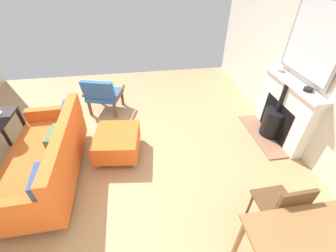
% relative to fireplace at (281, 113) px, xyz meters
% --- Properties ---
extents(ground_plane, '(5.93, 5.99, 0.01)m').
position_rel_fireplace_xyz_m(ground_plane, '(2.78, -0.05, -0.46)').
color(ground_plane, tan).
extents(wall_left, '(0.12, 5.99, 2.82)m').
position_rel_fireplace_xyz_m(wall_left, '(-0.19, -0.05, 0.96)').
color(wall_left, beige).
rests_on(wall_left, ground).
extents(fireplace, '(0.52, 1.33, 1.04)m').
position_rel_fireplace_xyz_m(fireplace, '(0.00, 0.00, 0.00)').
color(fireplace, '#93664C').
rests_on(fireplace, ground).
extents(mirror_over_mantel, '(0.04, 1.04, 1.04)m').
position_rel_fireplace_xyz_m(mirror_over_mantel, '(-0.10, 0.00, 1.17)').
color(mirror_over_mantel, gray).
extents(mantel_bowl_near, '(0.12, 0.12, 0.04)m').
position_rel_fireplace_xyz_m(mantel_bowl_near, '(-0.01, -0.35, 0.61)').
color(mantel_bowl_near, '#9E9384').
rests_on(mantel_bowl_near, fireplace).
extents(mantel_bowl_far, '(0.13, 0.13, 0.05)m').
position_rel_fireplace_xyz_m(mantel_bowl_far, '(-0.01, 0.32, 0.62)').
color(mantel_bowl_far, black).
rests_on(mantel_bowl_far, fireplace).
extents(sofa, '(0.89, 1.82, 0.84)m').
position_rel_fireplace_xyz_m(sofa, '(3.61, 0.41, -0.09)').
color(sofa, '#B2B2B7').
rests_on(sofa, ground).
extents(ottoman, '(0.72, 0.78, 0.41)m').
position_rel_fireplace_xyz_m(ottoman, '(2.71, 0.08, -0.21)').
color(ottoman, '#B2B2B7').
rests_on(ottoman, ground).
extents(armchair_accent, '(0.80, 0.74, 0.77)m').
position_rel_fireplace_xyz_m(armchair_accent, '(3.00, -1.18, -0.02)').
color(armchair_accent, brown).
rests_on(armchair_accent, ground).
extents(dining_table, '(1.13, 0.71, 0.74)m').
position_rel_fireplace_xyz_m(dining_table, '(0.98, 2.12, 0.19)').
color(dining_table, olive).
rests_on(dining_table, ground).
extents(dining_chair_near_fireplace, '(0.41, 0.41, 0.87)m').
position_rel_fireplace_xyz_m(dining_chair_near_fireplace, '(0.97, 1.63, 0.06)').
color(dining_chair_near_fireplace, brown).
rests_on(dining_chair_near_fireplace, ground).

